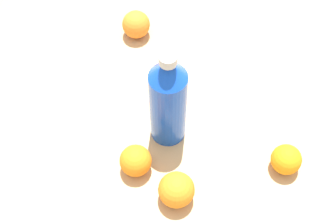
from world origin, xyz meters
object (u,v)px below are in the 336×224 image
at_px(water_bottle, 168,100).
at_px(orange_3, 176,190).
at_px(orange_1, 138,162).
at_px(orange_2, 286,160).
at_px(orange_0, 136,25).

bearing_deg(water_bottle, orange_3, 108.79).
bearing_deg(orange_1, orange_2, 122.60).
distance_m(orange_0, orange_1, 0.38).
bearing_deg(water_bottle, orange_1, 68.20).
xyz_separation_m(orange_0, orange_3, (0.32, 0.31, 0.00)).
relative_size(orange_0, orange_1, 1.04).
bearing_deg(orange_0, orange_1, 34.05).
bearing_deg(orange_2, orange_3, -41.67).
relative_size(orange_1, orange_2, 1.05).
bearing_deg(orange_3, water_bottle, -142.35).
xyz_separation_m(orange_1, orange_3, (0.01, 0.10, 0.00)).
bearing_deg(orange_0, orange_2, 72.53).
bearing_deg(orange_0, water_bottle, 47.02).
xyz_separation_m(water_bottle, orange_0, (-0.20, -0.22, -0.09)).
xyz_separation_m(water_bottle, orange_3, (0.12, 0.09, -0.09)).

